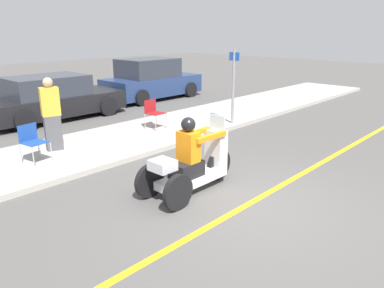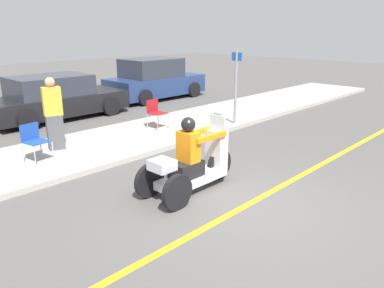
{
  "view_description": "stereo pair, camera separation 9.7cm",
  "coord_description": "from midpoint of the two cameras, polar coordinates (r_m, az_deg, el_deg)",
  "views": [
    {
      "loc": [
        -4.94,
        -3.3,
        2.91
      ],
      "look_at": [
        -0.25,
        1.11,
        0.91
      ],
      "focal_mm": 35.0,
      "sensor_mm": 36.0,
      "label": 1
    },
    {
      "loc": [
        -4.87,
        -3.37,
        2.91
      ],
      "look_at": [
        -0.25,
        1.11,
        0.91
      ],
      "focal_mm": 35.0,
      "sensor_mm": 36.0,
      "label": 2
    }
  ],
  "objects": [
    {
      "name": "parked_car_lot_center",
      "position": [
        13.32,
        -19.89,
        6.59
      ],
      "size": [
        4.45,
        2.1,
        1.44
      ],
      "color": "black",
      "rests_on": "ground"
    },
    {
      "name": "lane_stripe",
      "position": [
        6.43,
        7.65,
        -9.82
      ],
      "size": [
        24.0,
        0.12,
        0.01
      ],
      "color": "gold",
      "rests_on": "ground"
    },
    {
      "name": "ground_plane",
      "position": [
        6.61,
        8.94,
        -9.11
      ],
      "size": [
        60.0,
        60.0,
        0.0
      ],
      "primitive_type": "plane",
      "color": "#565451"
    },
    {
      "name": "street_sign",
      "position": [
        11.35,
        6.94,
        9.05
      ],
      "size": [
        0.08,
        0.36,
        2.2
      ],
      "color": "gray",
      "rests_on": "sidewalk_strip"
    },
    {
      "name": "folding_chair_set_back",
      "position": [
        10.9,
        -5.35,
        5.07
      ],
      "size": [
        0.49,
        0.49,
        0.82
      ],
      "color": "#A5A8AD",
      "rests_on": "sidewalk_strip"
    },
    {
      "name": "spectator_near_curb",
      "position": [
        9.39,
        -20.07,
        4.14
      ],
      "size": [
        0.46,
        0.35,
        1.72
      ],
      "color": "#515156",
      "rests_on": "sidewalk_strip"
    },
    {
      "name": "folding_chair_curbside",
      "position": [
        8.77,
        -22.7,
        0.76
      ],
      "size": [
        0.53,
        0.53,
        0.82
      ],
      "color": "#A5A8AD",
      "rests_on": "sidewalk_strip"
    },
    {
      "name": "parked_car_lot_left",
      "position": [
        16.27,
        -5.56,
        9.67
      ],
      "size": [
        4.24,
        2.1,
        1.7
      ],
      "color": "navy",
      "rests_on": "ground"
    },
    {
      "name": "motorcycle_trike",
      "position": [
        6.88,
        0.42,
        -3.2
      ],
      "size": [
        2.13,
        0.81,
        1.42
      ],
      "color": "black",
      "rests_on": "ground"
    },
    {
      "name": "sidewalk_strip",
      "position": [
        9.76,
        -13.57,
        -0.24
      ],
      "size": [
        28.0,
        2.8,
        0.12
      ],
      "color": "#B2ADA3",
      "rests_on": "ground"
    }
  ]
}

